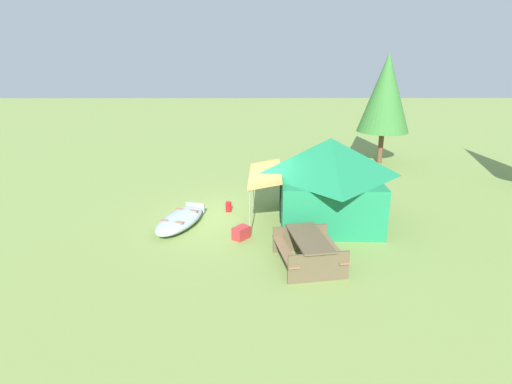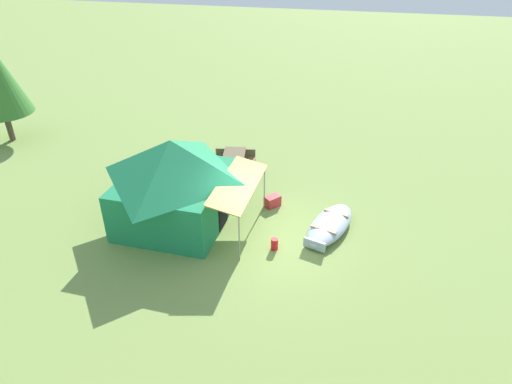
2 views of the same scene
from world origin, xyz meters
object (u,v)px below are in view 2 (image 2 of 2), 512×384
beached_rowboat (330,225)px  fuel_can (274,244)px  picnic_table (233,165)px  cooler_box (272,201)px  canvas_cabin_tent (174,180)px

beached_rowboat → fuel_can: (-1.24, 1.43, -0.03)m
picnic_table → cooler_box: 2.38m
canvas_cabin_tent → fuel_can: (-0.79, -3.19, -1.22)m
beached_rowboat → fuel_can: 1.90m
canvas_cabin_tent → fuel_can: size_ratio=12.36×
picnic_table → canvas_cabin_tent: bearing=162.4°
picnic_table → cooler_box: size_ratio=4.17×
beached_rowboat → picnic_table: 4.48m
beached_rowboat → canvas_cabin_tent: 4.80m
picnic_table → cooler_box: picnic_table is taller
beached_rowboat → canvas_cabin_tent: canvas_cabin_tent is taller
beached_rowboat → canvas_cabin_tent: (-0.46, 4.63, 1.19)m
beached_rowboat → fuel_can: bearing=130.9°
fuel_can → picnic_table: bearing=30.6°
picnic_table → cooler_box: bearing=-132.3°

